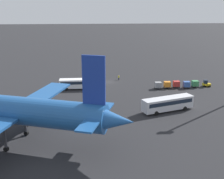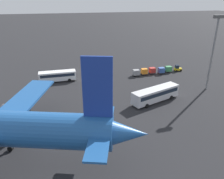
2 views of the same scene
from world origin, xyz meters
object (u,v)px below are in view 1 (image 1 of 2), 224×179
(cargo_cart_blue, at_px, (187,84))
(cargo_cart_red, at_px, (176,84))
(shuttle_bus_far, at_px, (168,103))
(baggage_tug, at_px, (206,84))
(cargo_cart_grey, at_px, (158,85))
(cargo_cart_green, at_px, (195,83))
(shuttle_bus_near, at_px, (77,83))
(worker_person, at_px, (119,77))
(airplane, at_px, (7,110))
(cargo_cart_orange, at_px, (167,84))

(cargo_cart_blue, distance_m, cargo_cart_red, 3.05)
(shuttle_bus_far, bearing_deg, cargo_cart_red, -131.19)
(baggage_tug, height_order, cargo_cart_red, baggage_tug)
(baggage_tug, distance_m, cargo_cart_grey, 15.66)
(cargo_cart_green, bearing_deg, shuttle_bus_near, -1.82)
(cargo_cart_green, height_order, cargo_cart_grey, same)
(shuttle_bus_near, relative_size, cargo_cart_grey, 5.24)
(worker_person, bearing_deg, cargo_cart_green, 154.74)
(shuttle_bus_far, xyz_separation_m, baggage_tug, (-17.80, -19.64, -1.07))
(cargo_cart_green, bearing_deg, cargo_cart_grey, 3.17)
(airplane, bearing_deg, cargo_cart_red, -122.60)
(shuttle_bus_near, height_order, cargo_cart_green, shuttle_bus_near)
(airplane, xyz_separation_m, baggage_tug, (-51.40, -32.98, -5.48))
(shuttle_bus_far, distance_m, worker_person, 31.14)
(worker_person, bearing_deg, shuttle_bus_near, 35.06)
(cargo_cart_grey, bearing_deg, shuttle_bus_far, 83.31)
(shuttle_bus_far, height_order, cargo_cart_blue, shuttle_bus_far)
(airplane, distance_m, worker_person, 50.23)
(worker_person, distance_m, cargo_cart_green, 25.07)
(cargo_cart_blue, bearing_deg, cargo_cart_green, -166.81)
(worker_person, bearing_deg, airplane, 59.99)
(cargo_cart_orange, bearing_deg, shuttle_bus_near, -3.01)
(worker_person, xyz_separation_m, cargo_cart_orange, (-13.78, 10.98, 0.32))
(worker_person, distance_m, cargo_cart_red, 19.86)
(cargo_cart_red, bearing_deg, cargo_cart_green, 179.84)
(cargo_cart_green, distance_m, cargo_cart_red, 5.93)
(airplane, height_order, shuttle_bus_near, airplane)
(cargo_cart_red, bearing_deg, cargo_cart_grey, 6.48)
(cargo_cart_orange, bearing_deg, cargo_cart_grey, 7.08)
(cargo_cart_red, distance_m, cargo_cart_grey, 5.96)
(cargo_cart_green, bearing_deg, cargo_cart_red, -0.16)
(cargo_cart_orange, distance_m, cargo_cart_grey, 2.99)
(airplane, height_order, cargo_cart_orange, airplane)
(cargo_cart_blue, distance_m, cargo_cart_grey, 8.89)
(shuttle_bus_far, height_order, worker_person, shuttle_bus_far)
(shuttle_bus_near, xyz_separation_m, cargo_cart_grey, (-24.42, 1.81, -0.66))
(shuttle_bus_near, distance_m, cargo_cart_blue, 33.36)
(cargo_cart_red, bearing_deg, baggage_tug, -177.46)
(airplane, height_order, shuttle_bus_far, airplane)
(cargo_cart_green, distance_m, cargo_cart_blue, 3.04)
(airplane, bearing_deg, cargo_cart_blue, -125.09)
(shuttle_bus_far, height_order, baggage_tug, shuttle_bus_far)
(cargo_cart_green, bearing_deg, cargo_cart_orange, 1.86)
(cargo_cart_green, bearing_deg, worker_person, -25.26)
(cargo_cart_orange, bearing_deg, shuttle_bus_far, 74.80)
(worker_person, xyz_separation_m, cargo_cart_green, (-22.67, 10.69, 0.32))
(worker_person, relative_size, cargo_cart_orange, 0.84)
(cargo_cart_blue, bearing_deg, airplane, 35.48)
(cargo_cart_blue, height_order, cargo_cart_red, same)
(shuttle_bus_far, bearing_deg, cargo_cart_blue, -139.20)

